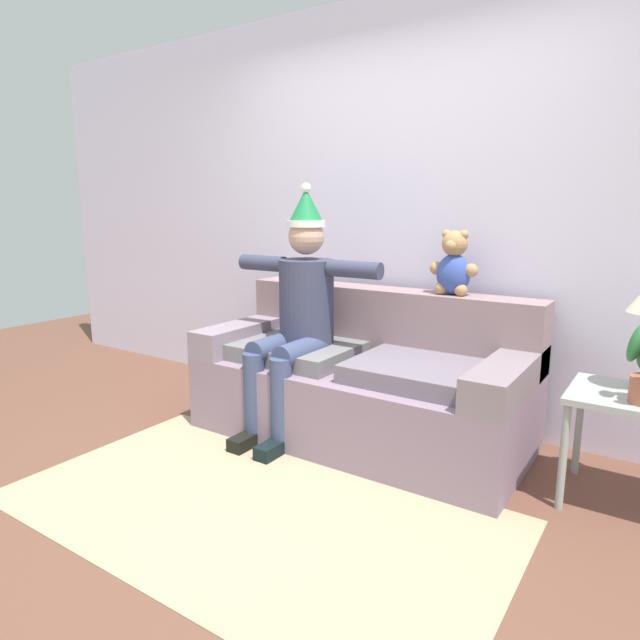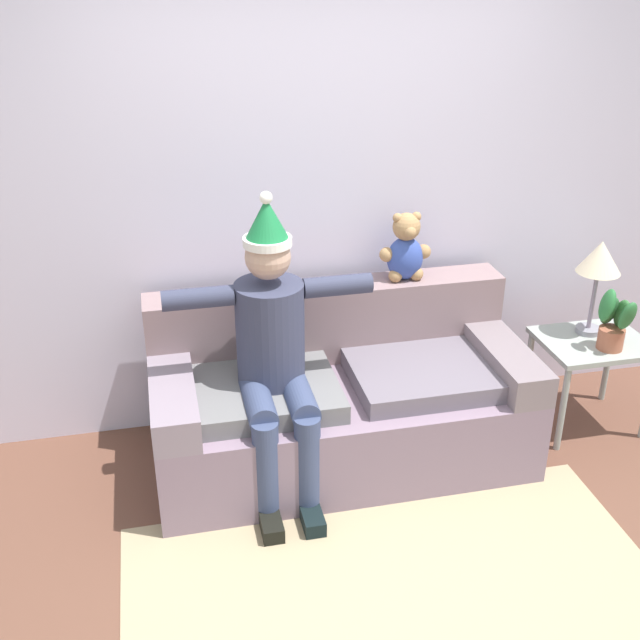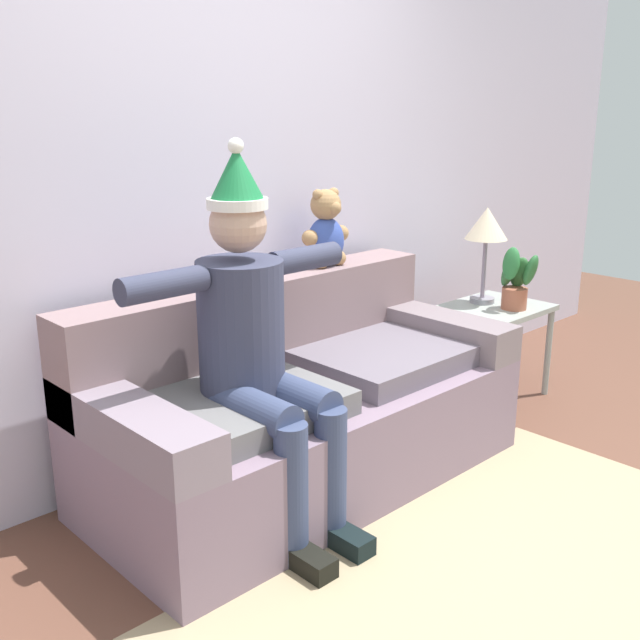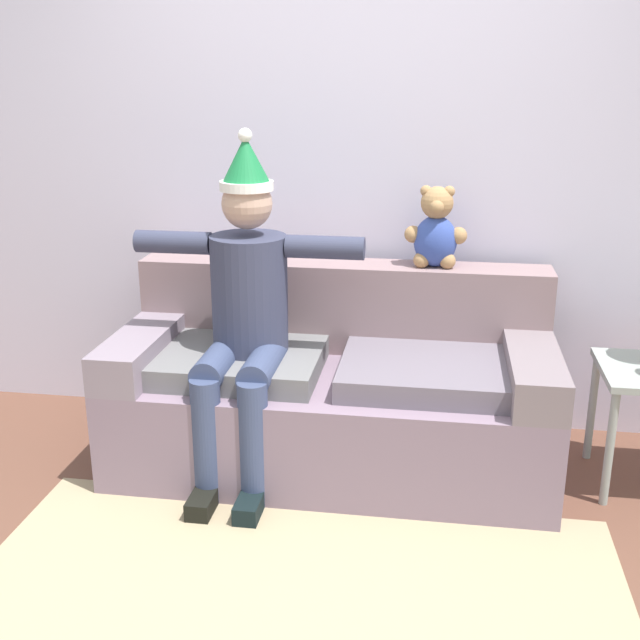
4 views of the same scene
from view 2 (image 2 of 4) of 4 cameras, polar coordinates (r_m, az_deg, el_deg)
name	(u,v)px [view 2 (image 2 of 4)]	position (r m, az deg, el deg)	size (l,w,h in m)	color
ground_plane	(394,582)	(3.63, 5.44, -18.62)	(10.00, 10.00, 0.00)	brown
back_wall	(317,188)	(4.26, -0.21, 9.68)	(7.00, 0.10, 2.70)	silver
couch	(339,398)	(4.19, 1.40, -5.72)	(1.97, 0.91, 0.88)	gray
person_seated	(274,348)	(3.77, -3.42, -2.04)	(1.02, 0.77, 1.53)	#363951
teddy_bear	(406,250)	(4.23, 6.30, 5.15)	(0.29, 0.17, 0.38)	#364DA2
side_table	(592,353)	(4.63, 19.32, -2.27)	(0.59, 0.48, 0.55)	#98A19A
table_lamp	(599,262)	(4.51, 19.82, 4.05)	(0.24, 0.24, 0.55)	gray
potted_plant	(614,321)	(4.46, 20.79, -0.07)	(0.20, 0.24, 0.36)	#A55A41
area_rug	(397,589)	(3.60, 5.66, -19.04)	(2.36, 1.31, 0.01)	tan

